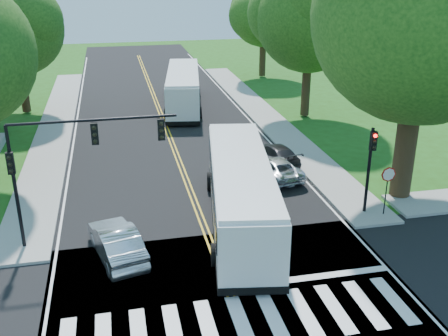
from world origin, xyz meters
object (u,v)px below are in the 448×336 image
object	(u,v)px
bus_follow	(183,88)
hatchback	(117,242)
signal_ne	(370,159)
dark_sedan	(275,154)
suv	(274,167)
bus_lead	(241,191)
signal_nw	(69,153)

from	to	relation	value
bus_follow	hatchback	world-z (taller)	bus_follow
signal_ne	bus_follow	distance (m)	23.46
hatchback	dark_sedan	xyz separation A→B (m)	(10.05, 9.40, -0.12)
dark_sedan	suv	bearing A→B (deg)	59.74
signal_ne	suv	bearing A→B (deg)	118.41
bus_lead	signal_nw	bearing A→B (deg)	12.52
bus_lead	suv	distance (m)	6.30
signal_ne	bus_lead	distance (m)	6.53
suv	signal_nw	bearing A→B (deg)	17.68
hatchback	suv	bearing A→B (deg)	-155.98
bus_lead	dark_sedan	distance (m)	8.53
signal_ne	dark_sedan	size ratio (longest dim) A/B	1.01
bus_follow	suv	bearing A→B (deg)	108.66
hatchback	signal_nw	bearing A→B (deg)	-56.62
bus_lead	suv	world-z (taller)	bus_lead
hatchback	bus_follow	bearing A→B (deg)	-118.45
bus_lead	hatchback	xyz separation A→B (m)	(-5.96, -2.00, -0.97)
signal_ne	dark_sedan	bearing A→B (deg)	106.47
bus_follow	dark_sedan	world-z (taller)	bus_follow
bus_lead	hatchback	world-z (taller)	bus_lead
bus_lead	bus_follow	distance (m)	22.23
bus_follow	hatchback	size ratio (longest dim) A/B	2.78
suv	dark_sedan	xyz separation A→B (m)	(0.73, 2.19, 0.00)
signal_ne	suv	size ratio (longest dim) A/B	0.98
hatchback	dark_sedan	bearing A→B (deg)	-150.64
dark_sedan	hatchback	bearing A→B (deg)	31.38
bus_follow	suv	xyz separation A→B (m)	(2.96, -17.01, -1.06)
signal_nw	dark_sedan	size ratio (longest dim) A/B	1.65
hatchback	bus_lead	bearing A→B (deg)	-175.23
suv	bus_follow	bearing A→B (deg)	-89.60
dark_sedan	bus_lead	bearing A→B (deg)	49.40
signal_ne	bus_lead	world-z (taller)	signal_ne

